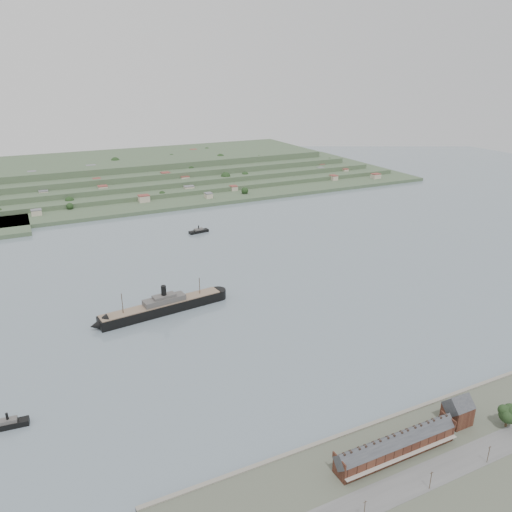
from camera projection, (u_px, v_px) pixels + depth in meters
name	position (u px, v px, depth m)	size (l,w,h in m)	color
ground	(244.00, 295.00, 346.64)	(1400.00, 1400.00, 0.00)	slate
near_shore	(448.00, 481.00, 189.14)	(220.00, 80.00, 2.60)	#4C5142
terrace_row	(396.00, 445.00, 198.75)	(55.60, 9.80, 11.07)	#422117
gabled_building	(458.00, 410.00, 216.97)	(10.40, 10.18, 14.09)	#422117
far_peninsula	(143.00, 173.00, 684.61)	(760.00, 309.00, 30.00)	#3C5538
steamship	(159.00, 308.00, 318.83)	(92.22, 21.09, 22.14)	black
tugboat	(9.00, 424.00, 218.33)	(16.92, 5.93, 7.46)	black
ferry_east	(199.00, 231.00, 476.29)	(19.85, 7.87, 7.24)	black
fig_tree	(509.00, 414.00, 214.31)	(9.64, 8.35, 10.76)	#3D2D1C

